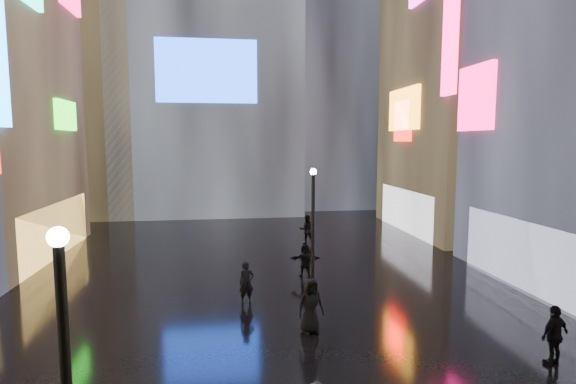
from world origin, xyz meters
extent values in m
plane|color=black|center=(0.00, 20.00, 0.00)|extent=(140.00, 140.00, 0.00)
cube|color=#FFC659|center=(-11.10, 26.00, 1.50)|extent=(0.20, 10.00, 3.00)
cube|color=#24ED1A|center=(-10.85, 27.82, 7.91)|extent=(0.25, 3.00, 1.71)
cube|color=white|center=(11.10, 17.00, 1.50)|extent=(0.20, 9.00, 3.00)
cube|color=#FF0C5D|center=(10.85, 21.12, 8.58)|extent=(0.25, 2.99, 3.26)
cube|color=#FF0C5D|center=(10.85, 24.00, 14.00)|extent=(0.25, 1.40, 10.00)
cube|color=black|center=(16.00, 30.00, 14.00)|extent=(10.00, 12.00, 28.00)
cube|color=white|center=(11.10, 30.00, 1.50)|extent=(0.20, 9.00, 3.00)
cube|color=orange|center=(10.85, 30.32, 8.66)|extent=(0.25, 4.92, 2.91)
cube|color=#FF100C|center=(10.85, 30.44, 7.84)|extent=(0.25, 2.63, 2.87)
cube|color=#194CFF|center=(-3.00, 36.90, 12.00)|extent=(8.00, 0.20, 5.00)
cube|color=black|center=(9.00, 46.00, 17.00)|extent=(12.00, 12.00, 34.00)
cube|color=black|center=(-14.00, 42.00, 13.00)|extent=(10.00, 10.00, 26.00)
sphere|color=white|center=(-4.08, 6.38, 5.05)|extent=(0.30, 0.30, 0.30)
cylinder|color=black|center=(2.20, 19.43, 2.50)|extent=(0.16, 0.16, 5.00)
sphere|color=white|center=(2.20, 19.43, 5.05)|extent=(0.30, 0.30, 0.30)
imported|color=black|center=(7.55, 10.87, 0.88)|extent=(1.11, 0.70, 1.76)
imported|color=black|center=(1.06, 14.05, 0.93)|extent=(1.02, 0.78, 1.86)
imported|color=black|center=(2.00, 20.22, 0.79)|extent=(1.51, 0.63, 1.58)
imported|color=black|center=(-0.94, 17.03, 0.84)|extent=(0.70, 0.55, 1.69)
imported|color=black|center=(3.32, 26.94, 0.92)|extent=(0.95, 0.77, 1.84)
imported|color=black|center=(1.06, 14.05, 2.28)|extent=(1.29, 1.29, 0.84)
camera|label=1|loc=(-1.74, -0.22, 6.38)|focal=28.00mm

